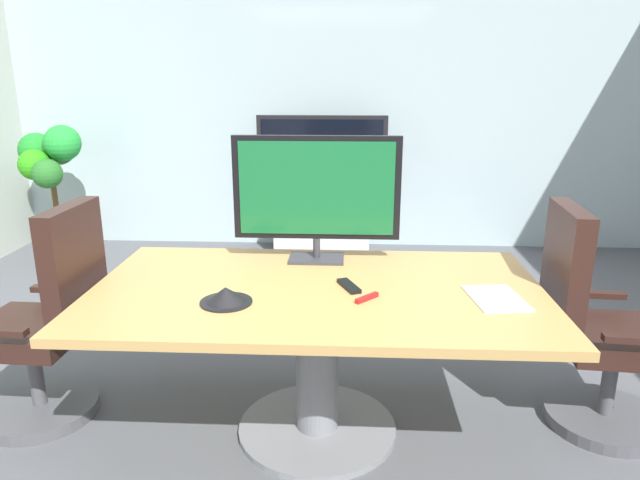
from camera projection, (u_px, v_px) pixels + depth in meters
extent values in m
plane|color=#515459|center=(311.00, 443.00, 2.68)|extent=(7.72, 7.72, 0.00)
cube|color=#9EB2B7|center=(334.00, 97.00, 5.50)|extent=(6.32, 0.10, 2.93)
cube|color=#B2894C|center=(317.00, 292.00, 2.58)|extent=(2.03, 1.15, 0.04)
cylinder|color=slate|center=(317.00, 365.00, 2.68)|extent=(0.20, 0.20, 0.70)
cylinder|color=slate|center=(317.00, 428.00, 2.77)|extent=(0.76, 0.76, 0.03)
cylinder|color=#4C4C51|center=(41.00, 408.00, 2.90)|extent=(0.56, 0.56, 0.06)
cylinder|color=#4C4C51|center=(36.00, 371.00, 2.85)|extent=(0.07, 0.07, 0.36)
cube|color=black|center=(29.00, 331.00, 2.78)|extent=(0.49, 0.49, 0.10)
cube|color=black|center=(74.00, 269.00, 2.67)|extent=(0.10, 0.46, 0.60)
cube|color=black|center=(58.00, 289.00, 3.00)|extent=(0.28, 0.06, 0.03)
cylinder|color=#4C4C51|center=(603.00, 418.00, 2.83)|extent=(0.56, 0.56, 0.06)
cylinder|color=#4C4C51|center=(609.00, 380.00, 2.77)|extent=(0.07, 0.07, 0.36)
cube|color=black|center=(616.00, 338.00, 2.71)|extent=(0.51, 0.51, 0.10)
cube|color=black|center=(565.00, 270.00, 2.65)|extent=(0.12, 0.46, 0.60)
cube|color=black|center=(637.00, 339.00, 2.43)|extent=(0.28, 0.07, 0.03)
cube|color=black|center=(596.00, 295.00, 2.92)|extent=(0.28, 0.07, 0.03)
cube|color=#333338|center=(317.00, 258.00, 2.95)|extent=(0.28, 0.18, 0.02)
cylinder|color=#333338|center=(317.00, 248.00, 2.93)|extent=(0.04, 0.04, 0.10)
cube|color=black|center=(317.00, 188.00, 2.86)|extent=(0.84, 0.04, 0.52)
cube|color=#14592D|center=(317.00, 189.00, 2.84)|extent=(0.77, 0.01, 0.47)
cube|color=#B7BABC|center=(322.00, 225.00, 5.49)|extent=(0.90, 0.36, 0.55)
cube|color=black|center=(322.00, 157.00, 5.29)|extent=(1.20, 0.06, 0.76)
cube|color=black|center=(322.00, 158.00, 5.26)|extent=(1.12, 0.01, 0.69)
cylinder|color=brown|center=(61.00, 241.00, 5.39)|extent=(0.34, 0.34, 0.30)
cylinder|color=brown|center=(56.00, 203.00, 5.29)|extent=(0.05, 0.05, 0.44)
sphere|color=green|center=(63.00, 143.00, 5.14)|extent=(0.32, 0.32, 0.32)
sphere|color=#235D27|center=(58.00, 149.00, 5.27)|extent=(0.30, 0.30, 0.30)
sphere|color=#1E8028|center=(37.00, 150.00, 5.29)|extent=(0.32, 0.32, 0.32)
sphere|color=#2B9715|center=(34.00, 165.00, 5.11)|extent=(0.28, 0.28, 0.28)
sphere|color=#256824|center=(47.00, 174.00, 5.00)|extent=(0.26, 0.26, 0.26)
cone|color=black|center=(226.00, 295.00, 2.39)|extent=(0.19, 0.19, 0.07)
cylinder|color=black|center=(226.00, 302.00, 2.39)|extent=(0.22, 0.22, 0.01)
cube|color=black|center=(349.00, 286.00, 2.56)|extent=(0.11, 0.18, 0.02)
cube|color=red|center=(367.00, 298.00, 2.42)|extent=(0.10, 0.11, 0.02)
cube|color=white|center=(496.00, 298.00, 2.44)|extent=(0.25, 0.32, 0.01)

